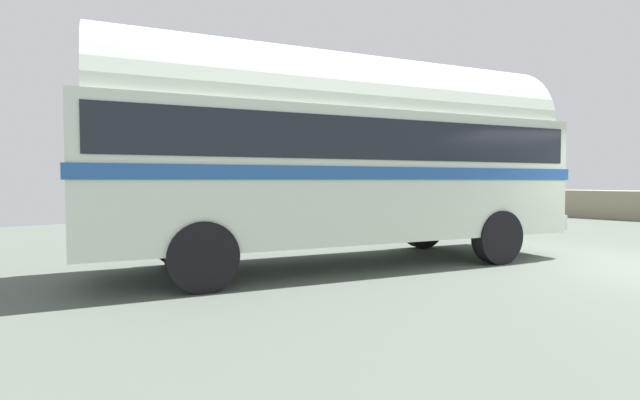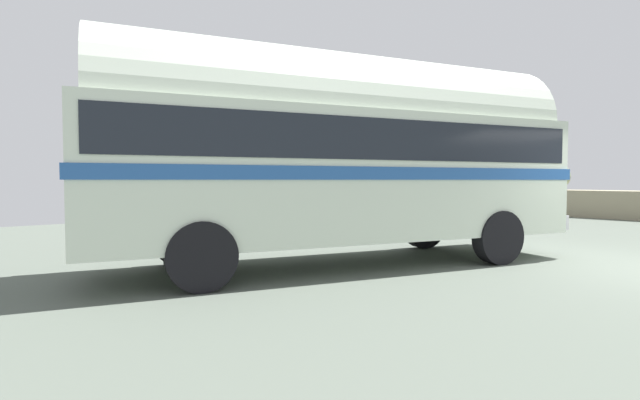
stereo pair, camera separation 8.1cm
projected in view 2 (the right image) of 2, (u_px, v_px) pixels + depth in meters
name	position (u px, v px, depth m)	size (l,w,h in m)	color
vintage_coach	(340.00, 150.00, 8.32)	(4.85, 8.91, 3.70)	black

